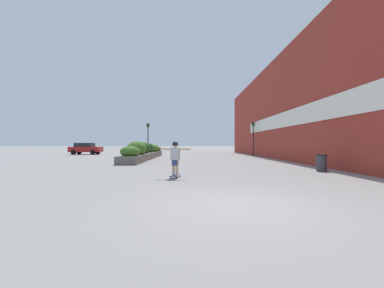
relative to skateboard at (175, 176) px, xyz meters
The scene contains 10 objects.
ground_plane 4.76m from the skateboard, 69.33° to the right, with size 300.00×300.00×0.00m, color gray.
building_wall_right 15.20m from the skateboard, 55.20° to the left, with size 0.67×42.10×8.86m.
planter_box 13.16m from the skateboard, 105.09° to the left, with size 1.50×14.15×1.53m.
skateboard is the anchor object (origin of this frame).
skateboarder 0.83m from the skateboard, 90.00° to the right, with size 1.20×0.46×1.33m.
trash_bin 7.31m from the skateboard, 18.41° to the left, with size 0.50×0.50×0.82m.
car_leftmost 30.13m from the skateboard, 57.03° to the left, with size 4.70×1.91×1.64m.
car_center_left 25.75m from the skateboard, 119.44° to the left, with size 3.82×1.89×1.46m.
traffic_light_left 19.94m from the skateboard, 102.47° to the left, with size 0.28×0.30×3.67m.
traffic_light_right 20.30m from the skateboard, 67.71° to the left, with size 0.28×0.30×3.78m.
Camera 1 is at (-1.08, -5.57, 1.32)m, focal length 24.00 mm.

